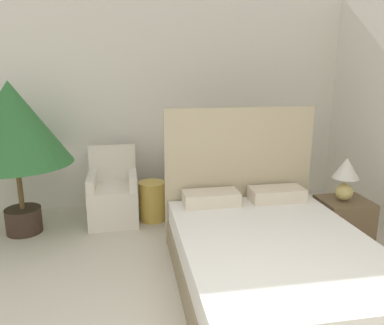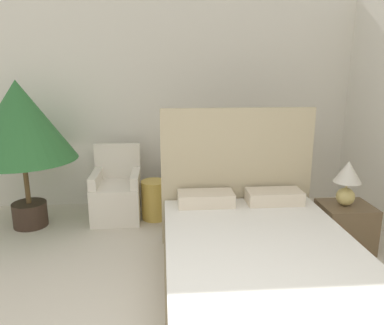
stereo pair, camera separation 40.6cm
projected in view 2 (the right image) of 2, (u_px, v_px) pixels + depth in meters
name	position (u px, v px, depth m)	size (l,w,h in m)	color
wall_back	(171.00, 103.00, 5.26)	(10.00, 0.06, 2.90)	silver
bed	(258.00, 260.00, 3.28)	(1.68, 2.25, 1.53)	#8C7A5B
armchair_near_window_left	(117.00, 196.00, 4.91)	(0.61, 0.65, 0.95)	silver
armchair_near_window_right	(192.00, 194.00, 4.99)	(0.63, 0.67, 0.95)	silver
potted_palm	(20.00, 124.00, 4.42)	(1.28, 1.28, 1.81)	#38281E
nightstand	(345.00, 227.00, 4.09)	(0.54, 0.47, 0.51)	brown
table_lamp	(347.00, 179.00, 3.95)	(0.29, 0.29, 0.49)	tan
side_table	(155.00, 200.00, 4.91)	(0.34, 0.34, 0.51)	gold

